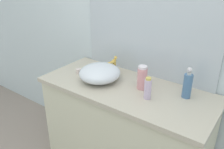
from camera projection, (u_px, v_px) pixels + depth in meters
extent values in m
cube|color=silver|center=(160.00, 25.00, 1.83)|extent=(6.00, 0.06, 2.60)
cube|color=beige|center=(125.00, 135.00, 2.00)|extent=(1.30, 0.54, 0.85)
cube|color=#BBB19C|center=(126.00, 89.00, 1.81)|extent=(1.34, 0.58, 0.03)
cube|color=#B2BCC6|center=(149.00, 13.00, 1.80)|extent=(1.15, 0.01, 1.02)
ellipsoid|color=silver|center=(100.00, 73.00, 1.88)|extent=(0.32, 0.33, 0.13)
cylinder|color=gold|center=(114.00, 66.00, 2.03)|extent=(0.03, 0.03, 0.11)
cylinder|color=gold|center=(111.00, 63.00, 1.97)|extent=(0.03, 0.11, 0.03)
sphere|color=gold|center=(116.00, 58.00, 2.01)|extent=(0.03, 0.03, 0.03)
cylinder|color=#486F9A|center=(187.00, 86.00, 1.63)|extent=(0.06, 0.06, 0.17)
cylinder|color=silver|center=(189.00, 73.00, 1.59)|extent=(0.03, 0.03, 0.02)
sphere|color=silver|center=(190.00, 70.00, 1.58)|extent=(0.04, 0.04, 0.04)
cylinder|color=silver|center=(189.00, 70.00, 1.57)|extent=(0.02, 0.02, 0.02)
cylinder|color=silver|center=(148.00, 89.00, 1.62)|extent=(0.05, 0.05, 0.14)
cylinder|color=#C8B352|center=(148.00, 79.00, 1.59)|extent=(0.04, 0.04, 0.01)
cylinder|color=pink|center=(142.00, 78.00, 1.75)|extent=(0.07, 0.07, 0.16)
cylinder|color=silver|center=(143.00, 67.00, 1.71)|extent=(0.06, 0.06, 0.02)
cylinder|color=silver|center=(78.00, 71.00, 2.02)|extent=(0.04, 0.04, 0.04)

